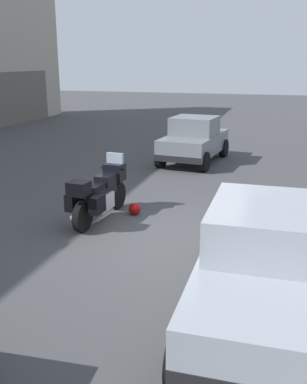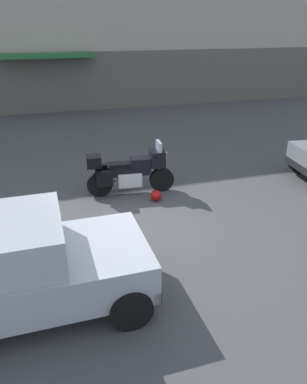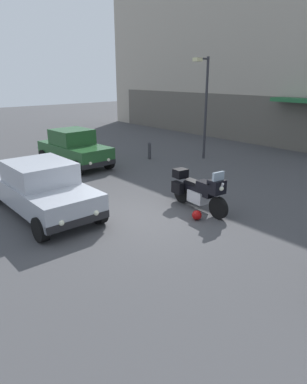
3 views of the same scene
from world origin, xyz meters
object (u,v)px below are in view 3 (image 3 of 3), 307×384
(car_hatchback_near, at_px, (74,148))
(bollard_curbside, at_px, (149,150))
(car_sedan_far, at_px, (41,187))
(helmet, at_px, (197,215))
(motorcycle, at_px, (199,190))
(streetlamp_curbside, at_px, (204,99))

(car_hatchback_near, relative_size, bollard_curbside, 4.80)
(car_sedan_far, relative_size, bollard_curbside, 5.59)
(helmet, bearing_deg, motorcycle, 130.54)
(streetlamp_curbside, bearing_deg, car_hatchback_near, -116.92)
(streetlamp_curbside, bearing_deg, car_sedan_far, -79.41)
(motorcycle, distance_m, car_hatchback_near, 7.26)
(bollard_curbside, bearing_deg, streetlamp_curbside, 50.18)
(car_hatchback_near, xyz_separation_m, streetlamp_curbside, (2.76, 5.43, 2.06))
(motorcycle, relative_size, streetlamp_curbside, 0.48)
(helmet, height_order, car_sedan_far, car_sedan_far)
(helmet, relative_size, streetlamp_curbside, 0.06)
(motorcycle, distance_m, streetlamp_curbside, 7.21)
(helmet, relative_size, bollard_curbside, 0.34)
(car_sedan_far, xyz_separation_m, streetlamp_curbside, (-1.66, 8.87, 2.09))
(car_hatchback_near, bearing_deg, car_sedan_far, -41.14)
(motorcycle, height_order, car_hatchback_near, car_hatchback_near)
(streetlamp_curbside, relative_size, bollard_curbside, 5.73)
(motorcycle, xyz_separation_m, helmet, (0.53, -0.62, -0.48))
(helmet, distance_m, car_hatchback_near, 7.82)
(helmet, height_order, car_hatchback_near, car_hatchback_near)
(helmet, xyz_separation_m, car_hatchback_near, (-7.78, 0.34, 0.67))
(car_hatchback_near, distance_m, streetlamp_curbside, 6.43)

